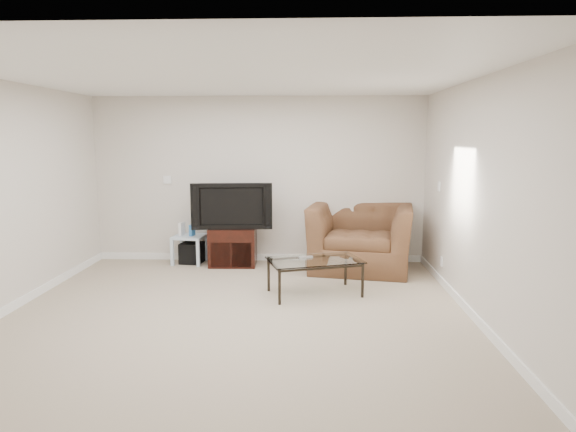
{
  "coord_description": "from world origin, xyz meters",
  "views": [
    {
      "loc": [
        0.77,
        -5.25,
        1.9
      ],
      "look_at": [
        0.5,
        1.2,
        0.9
      ],
      "focal_mm": 32.0,
      "sensor_mm": 36.0,
      "label": 1
    }
  ],
  "objects_px": {
    "subwoofer": "(192,253)",
    "recliner": "(361,226)",
    "tv_stand": "(233,246)",
    "side_table": "(190,249)",
    "coffee_table": "(315,277)",
    "television": "(232,205)"
  },
  "relations": [
    {
      "from": "tv_stand",
      "to": "side_table",
      "type": "xyz_separation_m",
      "value": [
        -0.68,
        0.1,
        -0.07
      ]
    },
    {
      "from": "tv_stand",
      "to": "coffee_table",
      "type": "height_order",
      "value": "tv_stand"
    },
    {
      "from": "recliner",
      "to": "coffee_table",
      "type": "height_order",
      "value": "recliner"
    },
    {
      "from": "television",
      "to": "tv_stand",
      "type": "bearing_deg",
      "value": 85.57
    },
    {
      "from": "side_table",
      "to": "recliner",
      "type": "relative_size",
      "value": 0.31
    },
    {
      "from": "television",
      "to": "recliner",
      "type": "relative_size",
      "value": 0.76
    },
    {
      "from": "tv_stand",
      "to": "recliner",
      "type": "distance_m",
      "value": 1.91
    },
    {
      "from": "television",
      "to": "subwoofer",
      "type": "distance_m",
      "value": 1.01
    },
    {
      "from": "subwoofer",
      "to": "recliner",
      "type": "relative_size",
      "value": 0.22
    },
    {
      "from": "recliner",
      "to": "coffee_table",
      "type": "relative_size",
      "value": 1.31
    },
    {
      "from": "television",
      "to": "coffee_table",
      "type": "xyz_separation_m",
      "value": [
        1.2,
        -1.35,
        -0.69
      ]
    },
    {
      "from": "tv_stand",
      "to": "side_table",
      "type": "distance_m",
      "value": 0.69
    },
    {
      "from": "recliner",
      "to": "coffee_table",
      "type": "distance_m",
      "value": 1.48
    },
    {
      "from": "television",
      "to": "side_table",
      "type": "distance_m",
      "value": 0.98
    },
    {
      "from": "subwoofer",
      "to": "side_table",
      "type": "bearing_deg",
      "value": -152.76
    },
    {
      "from": "tv_stand",
      "to": "television",
      "type": "bearing_deg",
      "value": -90.0
    },
    {
      "from": "tv_stand",
      "to": "subwoofer",
      "type": "bearing_deg",
      "value": 168.3
    },
    {
      "from": "tv_stand",
      "to": "side_table",
      "type": "height_order",
      "value": "tv_stand"
    },
    {
      "from": "tv_stand",
      "to": "recliner",
      "type": "height_order",
      "value": "recliner"
    },
    {
      "from": "side_table",
      "to": "subwoofer",
      "type": "distance_m",
      "value": 0.07
    },
    {
      "from": "television",
      "to": "subwoofer",
      "type": "xyz_separation_m",
      "value": [
        -0.65,
        0.15,
        -0.76
      ]
    },
    {
      "from": "tv_stand",
      "to": "coffee_table",
      "type": "distance_m",
      "value": 1.83
    }
  ]
}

